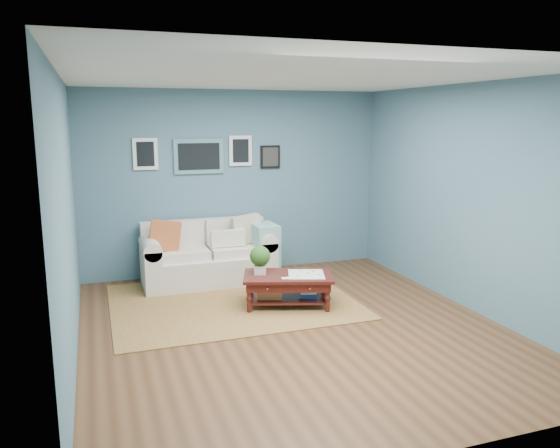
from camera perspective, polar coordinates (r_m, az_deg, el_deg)
name	(u,v)px	position (r m, az deg, el deg)	size (l,w,h in m)	color
room_shell	(291,206)	(5.84, 1.13, 1.87)	(5.00, 5.02, 2.70)	brown
area_rug	(232,301)	(7.01, -5.01, -8.04)	(2.97, 2.38, 0.01)	brown
loveseat	(213,255)	(7.78, -6.99, -3.22)	(1.86, 0.85, 0.96)	beige
coffee_table	(283,280)	(6.73, 0.34, -5.86)	(1.22, 0.93, 0.75)	black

